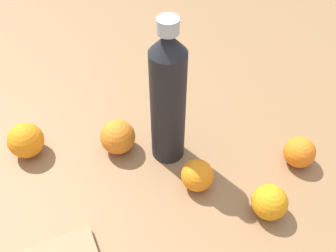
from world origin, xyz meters
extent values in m
plane|color=olive|center=(0.00, 0.00, 0.00)|extent=(2.40, 2.40, 0.00)
cylinder|color=black|center=(-0.02, -0.04, 0.13)|extent=(0.07, 0.07, 0.26)
cone|color=black|center=(-0.02, -0.04, 0.28)|extent=(0.07, 0.07, 0.04)
cylinder|color=#B2B7BF|center=(-0.02, -0.04, 0.31)|extent=(0.04, 0.04, 0.03)
sphere|color=orange|center=(0.02, -0.14, 0.03)|extent=(0.06, 0.06, 0.06)
sphere|color=orange|center=(-0.31, 0.04, 0.04)|extent=(0.08, 0.08, 0.08)
sphere|color=orange|center=(0.12, -0.23, 0.03)|extent=(0.07, 0.07, 0.07)
sphere|color=orange|center=(-0.12, 0.00, 0.04)|extent=(0.07, 0.07, 0.07)
sphere|color=orange|center=(0.24, -0.14, 0.03)|extent=(0.07, 0.07, 0.07)
camera|label=1|loc=(-0.16, -0.55, 0.64)|focal=40.79mm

